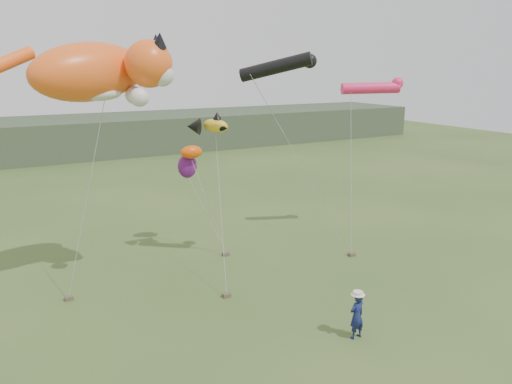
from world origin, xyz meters
The scene contains 8 objects.
ground centered at (0.00, 0.00, 0.00)m, with size 120.00×120.00×0.00m, color #385123.
headland centered at (-3.11, 44.69, 1.92)m, with size 90.00×13.00×4.00m.
festival_attendant centered at (2.35, -1.31, 0.88)m, with size 0.64×0.42×1.75m, color #141C4D.
sandbag_anchors centered at (-1.51, 5.49, 0.08)m, with size 17.83×5.72×0.17m.
cat_kite centered at (-4.22, 7.10, 9.48)m, with size 6.84×4.09×2.93m.
fish_kite centered at (0.80, 8.28, 6.90)m, with size 2.21×1.45×1.06m.
tube_kites centered at (6.86, 6.29, 9.10)m, with size 10.65×4.44×2.12m.
misc_kites centered at (0.68, 10.59, 4.79)m, with size 1.21×1.13×1.81m.
Camera 1 is at (-8.81, -13.91, 9.68)m, focal length 35.00 mm.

